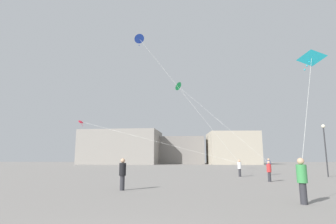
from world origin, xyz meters
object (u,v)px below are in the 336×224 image
person_in_black (123,173)px  person_in_green (302,179)px  kite_emerald_diamond (178,86)px  person_in_white (240,167)px  building_centre_hall (177,151)px  kite_cobalt_diamond (140,40)px  building_right_hall (232,148)px  kite_cyan_delta (311,60)px  lamppost_west (325,141)px  kite_crimson_diamond (86,123)px  building_left_hall (122,148)px  person_in_red (269,170)px  person_in_blue (269,166)px

person_in_black → person_in_green: bearing=88.4°
person_in_black → kite_emerald_diamond: size_ratio=0.15×
person_in_white → building_centre_hall: (-7.87, 68.68, 3.66)m
kite_cobalt_diamond → building_right_hall: 63.42m
kite_cobalt_diamond → kite_cyan_delta: kite_cobalt_diamond is taller
person_in_white → lamppost_west: 8.72m
person_in_green → building_right_hall: 77.39m
kite_crimson_diamond → building_centre_hall: 59.34m
lamppost_west → person_in_black: bearing=-145.4°
kite_crimson_diamond → kite_emerald_diamond: kite_emerald_diamond is taller
kite_cobalt_diamond → person_in_green: bearing=-61.5°
person_in_white → building_left_hall: 66.36m
person_in_green → kite_crimson_diamond: bearing=36.2°
kite_cyan_delta → kite_emerald_diamond: (-8.26, 23.41, 4.94)m
building_left_hall → lamppost_west: building_left_hall is taller
person_in_red → lamppost_west: 9.62m
person_in_white → lamppost_west: (8.35, -0.14, 2.51)m
person_in_green → kite_crimson_diamond: kite_crimson_diamond is taller
person_in_black → building_centre_hall: building_centre_hall is taller
person_in_red → lamppost_west: (7.31, 5.72, 2.55)m
person_in_black → person_in_green: (8.04, -4.23, 0.01)m
person_in_blue → kite_cyan_delta: kite_cyan_delta is taller
building_centre_hall → kite_cobalt_diamond: bearing=-92.1°
person_in_green → kite_emerald_diamond: 30.66m
person_in_black → building_left_hall: size_ratio=0.07×
person_in_blue → building_right_hall: building_right_hall is taller
kite_crimson_diamond → kite_cyan_delta: bearing=-45.8°
person_in_white → building_centre_hall: bearing=-102.7°
building_centre_hall → building_right_hall: 19.91m
person_in_green → kite_cyan_delta: 8.51m
person_in_red → building_centre_hall: bearing=59.2°
kite_cobalt_diamond → building_right_hall: (20.45, 59.18, -10.06)m
person_in_blue → kite_cobalt_diamond: (-14.18, -2.26, 14.09)m
person_in_green → person_in_blue: bearing=-12.3°
person_in_black → building_left_hall: bearing=-140.9°
building_centre_hall → person_in_black: bearing=-90.8°
building_left_hall → person_in_black: bearing=-77.0°
person_in_green → person_in_white: bearing=-1.8°
person_in_black → lamppost_west: bearing=150.7°
kite_cyan_delta → kite_emerald_diamond: kite_emerald_diamond is taller
person_in_blue → person_in_green: person_in_blue is taller
building_right_hall → lamppost_west: size_ratio=3.03×
kite_cobalt_diamond → building_left_hall: bearing=104.5°
person_in_white → person_in_black: bearing=34.2°
person_in_white → person_in_red: person_in_white is taller
person_in_white → kite_cyan_delta: size_ratio=0.25×
kite_crimson_diamond → kite_emerald_diamond: bearing=4.6°
kite_crimson_diamond → kite_emerald_diamond: 14.59m
kite_cobalt_diamond → building_centre_hall: bearing=87.9°
lamppost_west → kite_emerald_diamond: bearing=141.0°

